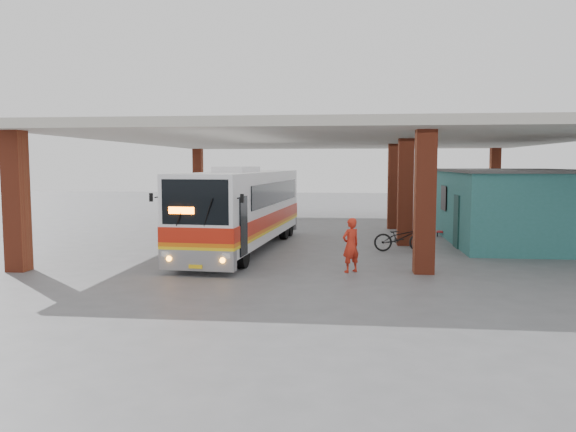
% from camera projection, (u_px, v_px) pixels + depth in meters
% --- Properties ---
extents(ground, '(90.00, 90.00, 0.00)m').
position_uv_depth(ground, '(329.00, 255.00, 20.44)').
color(ground, '#515154').
rests_on(ground, ground).
extents(brick_columns, '(20.10, 21.60, 4.35)m').
position_uv_depth(brick_columns, '(365.00, 190.00, 25.04)').
color(brick_columns, maroon).
rests_on(brick_columns, ground).
extents(canopy_roof, '(21.00, 23.00, 0.30)m').
position_uv_depth(canopy_roof, '(345.00, 139.00, 26.41)').
color(canopy_roof, beige).
rests_on(canopy_roof, brick_columns).
extents(shop_building, '(5.20, 8.20, 3.11)m').
position_uv_depth(shop_building, '(512.00, 206.00, 23.45)').
color(shop_building, '#2A6A65').
rests_on(shop_building, ground).
extents(coach_bus, '(3.14, 11.23, 3.23)m').
position_uv_depth(coach_bus, '(244.00, 209.00, 21.73)').
color(coach_bus, white).
rests_on(coach_bus, ground).
extents(motorcycle, '(2.10, 0.94, 1.07)m').
position_uv_depth(motorcycle, '(401.00, 237.00, 21.37)').
color(motorcycle, black).
rests_on(motorcycle, ground).
extents(pedestrian, '(0.73, 0.69, 1.68)m').
position_uv_depth(pedestrian, '(351.00, 245.00, 17.21)').
color(pedestrian, red).
rests_on(pedestrian, ground).
extents(red_chair, '(0.45, 0.45, 0.78)m').
position_uv_depth(red_chair, '(443.00, 229.00, 25.72)').
color(red_chair, '#B01216').
rests_on(red_chair, ground).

